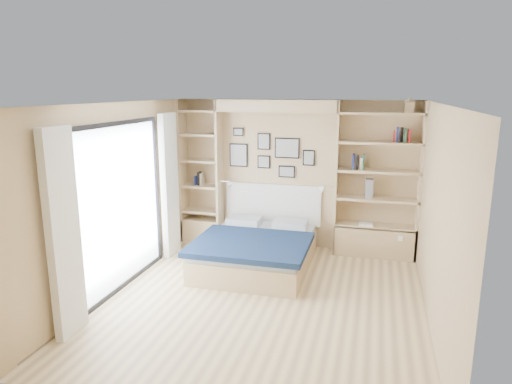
# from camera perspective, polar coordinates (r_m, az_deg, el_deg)

# --- Properties ---
(ground) EXTENTS (4.50, 4.50, 0.00)m
(ground) POSITION_cam_1_polar(r_m,az_deg,el_deg) (6.03, 0.93, -13.46)
(ground) COLOR beige
(ground) RESTS_ON ground
(room_shell) EXTENTS (4.50, 4.50, 4.50)m
(room_shell) POSITION_cam_1_polar(r_m,az_deg,el_deg) (7.16, 0.90, -0.06)
(room_shell) COLOR tan
(room_shell) RESTS_ON ground
(bed) EXTENTS (1.67, 2.13, 1.07)m
(bed) POSITION_cam_1_polar(r_m,az_deg,el_deg) (7.04, 0.12, -7.15)
(bed) COLOR tan
(bed) RESTS_ON ground
(photo_gallery) EXTENTS (1.48, 0.02, 0.82)m
(photo_gallery) POSITION_cam_1_polar(r_m,az_deg,el_deg) (7.75, 1.70, 4.88)
(photo_gallery) COLOR black
(photo_gallery) RESTS_ON ground
(reading_lamps) EXTENTS (1.92, 0.12, 0.15)m
(reading_lamps) POSITION_cam_1_polar(r_m,az_deg,el_deg) (7.59, 2.41, 0.85)
(reading_lamps) COLOR silver
(reading_lamps) RESTS_ON ground
(shelf_decor) EXTENTS (3.59, 0.23, 2.03)m
(shelf_decor) POSITION_cam_1_polar(r_m,az_deg,el_deg) (7.39, 13.18, 4.86)
(shelf_decor) COLOR navy
(shelf_decor) RESTS_ON ground
(deck) EXTENTS (3.20, 4.00, 0.05)m
(deck) POSITION_cam_1_polar(r_m,az_deg,el_deg) (7.66, -26.56, -9.02)
(deck) COLOR #6E6451
(deck) RESTS_ON ground
(deck_chair) EXTENTS (0.51, 0.83, 0.82)m
(deck_chair) POSITION_cam_1_polar(r_m,az_deg,el_deg) (7.75, -24.72, -5.51)
(deck_chair) COLOR tan
(deck_chair) RESTS_ON ground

